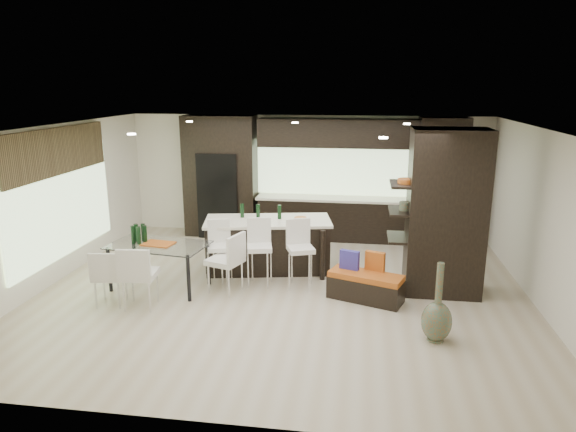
% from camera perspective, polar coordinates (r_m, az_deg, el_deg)
% --- Properties ---
extents(ground, '(8.00, 8.00, 0.00)m').
position_cam_1_polar(ground, '(8.67, -0.57, -8.37)').
color(ground, '#BFAE92').
rests_on(ground, ground).
extents(back_wall, '(8.00, 0.02, 2.70)m').
position_cam_1_polar(back_wall, '(11.64, 2.05, 4.49)').
color(back_wall, white).
rests_on(back_wall, ground).
extents(left_wall, '(0.02, 7.00, 2.70)m').
position_cam_1_polar(left_wall, '(9.68, -24.69, 1.11)').
color(left_wall, white).
rests_on(left_wall, ground).
extents(right_wall, '(0.02, 7.00, 2.70)m').
position_cam_1_polar(right_wall, '(8.61, 26.74, -0.65)').
color(right_wall, white).
rests_on(right_wall, ground).
extents(ceiling, '(8.00, 7.00, 0.02)m').
position_cam_1_polar(ceiling, '(8.02, -0.62, 9.71)').
color(ceiling, white).
rests_on(ceiling, ground).
extents(window_left, '(0.04, 3.20, 1.90)m').
position_cam_1_polar(window_left, '(9.83, -23.88, 1.38)').
color(window_left, '#B2D199').
rests_on(window_left, left_wall).
extents(window_back, '(3.40, 0.04, 1.20)m').
position_cam_1_polar(window_back, '(11.52, 5.02, 5.35)').
color(window_back, '#B2D199').
rests_on(window_back, back_wall).
extents(stone_accent, '(0.08, 3.00, 0.80)m').
position_cam_1_polar(stone_accent, '(9.67, -24.27, 6.57)').
color(stone_accent, brown).
rests_on(stone_accent, left_wall).
extents(ceiling_spots, '(4.00, 3.00, 0.02)m').
position_cam_1_polar(ceiling_spots, '(8.27, -0.35, 9.71)').
color(ceiling_spots, white).
rests_on(ceiling_spots, ceiling).
extents(back_cabinetry, '(6.80, 0.68, 2.70)m').
position_cam_1_polar(back_cabinetry, '(11.27, 4.40, 4.13)').
color(back_cabinetry, black).
rests_on(back_cabinetry, ground).
extents(refrigerator, '(0.90, 0.68, 1.90)m').
position_cam_1_polar(refrigerator, '(11.71, -7.47, 2.44)').
color(refrigerator, black).
rests_on(refrigerator, ground).
extents(partition_column, '(1.20, 0.80, 2.70)m').
position_cam_1_polar(partition_column, '(8.65, 17.11, 0.34)').
color(partition_column, black).
rests_on(partition_column, ground).
extents(kitchen_island, '(2.43, 1.40, 0.95)m').
position_cam_1_polar(kitchen_island, '(9.53, -2.23, -3.19)').
color(kitchen_island, black).
rests_on(kitchen_island, ground).
extents(stool_left, '(0.48, 0.48, 0.89)m').
position_cam_1_polar(stool_left, '(8.97, -7.58, -4.68)').
color(stool_left, white).
rests_on(stool_left, ground).
extents(stool_mid, '(0.49, 0.49, 0.93)m').
position_cam_1_polar(stool_mid, '(8.79, -3.17, -4.82)').
color(stool_mid, white).
rests_on(stool_mid, ground).
extents(stool_right, '(0.53, 0.53, 0.94)m').
position_cam_1_polar(stool_right, '(8.68, 1.40, -5.03)').
color(stool_right, white).
rests_on(stool_right, ground).
extents(bench, '(1.26, 0.83, 0.45)m').
position_cam_1_polar(bench, '(8.36, 8.61, -7.77)').
color(bench, black).
rests_on(bench, ground).
extents(floor_vase, '(0.50, 0.50, 1.11)m').
position_cam_1_polar(floor_vase, '(7.18, 16.33, -9.20)').
color(floor_vase, '#4E533C').
rests_on(floor_vase, ground).
extents(dining_table, '(1.71, 1.11, 0.77)m').
position_cam_1_polar(dining_table, '(8.95, -14.06, -5.43)').
color(dining_table, white).
rests_on(dining_table, ground).
extents(chair_near, '(0.55, 0.55, 0.93)m').
position_cam_1_polar(chair_near, '(8.25, -16.13, -6.71)').
color(chair_near, white).
rests_on(chair_near, ground).
extents(chair_far, '(0.51, 0.51, 0.84)m').
position_cam_1_polar(chair_far, '(8.50, -19.15, -6.64)').
color(chair_far, white).
rests_on(chair_far, ground).
extents(chair_end, '(0.64, 0.64, 0.94)m').
position_cam_1_polar(chair_end, '(8.57, -7.01, -5.41)').
color(chair_end, white).
rests_on(chair_end, ground).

